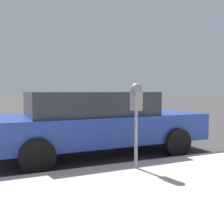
{
  "coord_description": "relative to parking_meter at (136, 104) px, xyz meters",
  "views": [
    {
      "loc": [
        -6.53,
        2.4,
        1.46
      ],
      "look_at": [
        -2.07,
        0.49,
        1.07
      ],
      "focal_mm": 42.0,
      "sensor_mm": 36.0,
      "label": 1
    }
  ],
  "objects": [
    {
      "name": "ground_plane",
      "position": [
        2.58,
        -0.26,
        -1.25
      ],
      "size": [
        220.0,
        220.0,
        0.0
      ],
      "primitive_type": "plane",
      "color": "#3D3A3A"
    },
    {
      "name": "parking_meter",
      "position": [
        0.0,
        0.0,
        0.0
      ],
      "size": [
        0.21,
        0.19,
        1.47
      ],
      "color": "gray",
      "rests_on": "sidewalk"
    },
    {
      "name": "car_blue",
      "position": [
        1.64,
        0.13,
        -0.48
      ],
      "size": [
        2.05,
        4.91,
        1.44
      ],
      "rotation": [
        0.0,
        0.0,
        3.16
      ],
      "color": "navy",
      "rests_on": "ground_plane"
    }
  ]
}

